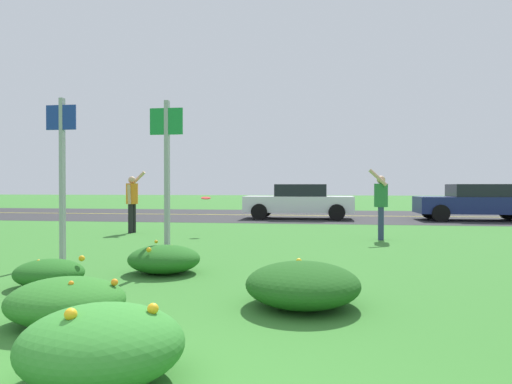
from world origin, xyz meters
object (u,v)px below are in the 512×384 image
at_px(car_navy_center_left, 476,202).
at_px(sign_post_near_path, 62,163).
at_px(person_thrower_orange_shirt, 132,199).
at_px(car_white_center_right, 299,201).
at_px(sign_post_by_roadside, 167,167).
at_px(frisbee_red, 206,198).
at_px(person_catcher_green_shirt, 381,201).

bearing_deg(car_navy_center_left, sign_post_near_path, -133.41).
height_order(sign_post_near_path, person_thrower_orange_shirt, sign_post_near_path).
bearing_deg(person_thrower_orange_shirt, car_white_center_right, 54.65).
bearing_deg(sign_post_by_roadside, person_thrower_orange_shirt, 119.09).
distance_m(sign_post_by_roadside, frisbee_red, 4.92).
xyz_separation_m(person_thrower_orange_shirt, car_white_center_right, (4.57, 6.44, -0.25)).
distance_m(sign_post_by_roadside, person_thrower_orange_shirt, 5.97).
distance_m(person_catcher_green_shirt, car_white_center_right, 7.53).
distance_m(sign_post_near_path, person_catcher_green_shirt, 7.48).
relative_size(sign_post_near_path, person_catcher_green_shirt, 1.63).
relative_size(frisbee_red, car_white_center_right, 0.06).
distance_m(sign_post_near_path, person_thrower_orange_shirt, 5.06).
height_order(person_thrower_orange_shirt, car_navy_center_left, person_thrower_orange_shirt).
height_order(sign_post_near_path, car_white_center_right, sign_post_near_path).
relative_size(frisbee_red, car_navy_center_left, 0.06).
xyz_separation_m(sign_post_by_roadside, person_catcher_green_shirt, (4.07, 4.49, -0.70)).
xyz_separation_m(frisbee_red, car_white_center_right, (2.27, 6.78, -0.29)).
distance_m(person_thrower_orange_shirt, car_navy_center_left, 13.27).
bearing_deg(sign_post_near_path, car_white_center_right, 71.86).
distance_m(sign_post_by_roadside, car_white_center_right, 11.78).
bearing_deg(frisbee_red, car_navy_center_left, 36.09).
distance_m(sign_post_by_roadside, car_navy_center_left, 14.56).
height_order(person_catcher_green_shirt, car_white_center_right, person_catcher_green_shirt).
height_order(person_catcher_green_shirt, car_navy_center_left, person_catcher_green_shirt).
height_order(person_catcher_green_shirt, frisbee_red, person_catcher_green_shirt).
bearing_deg(person_thrower_orange_shirt, sign_post_by_roadside, -60.91).
bearing_deg(sign_post_by_roadside, car_white_center_right, 81.77).
distance_m(person_catcher_green_shirt, frisbee_red, 4.67).
xyz_separation_m(person_thrower_orange_shirt, frisbee_red, (2.30, -0.34, 0.04)).
height_order(sign_post_near_path, person_catcher_green_shirt, sign_post_near_path).
bearing_deg(car_navy_center_left, car_white_center_right, 180.00).
distance_m(frisbee_red, car_navy_center_left, 11.51).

